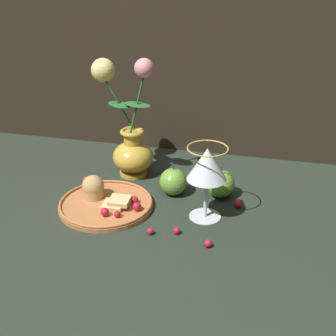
{
  "coord_description": "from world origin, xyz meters",
  "views": [
    {
      "loc": [
        0.25,
        -0.88,
        0.55
      ],
      "look_at": [
        0.04,
        0.01,
        0.1
      ],
      "focal_mm": 50.0,
      "sensor_mm": 36.0,
      "label": 1
    }
  ],
  "objects_px": {
    "plate_with_pastries": "(104,201)",
    "wine_glass": "(207,166)",
    "apple_beside_vase": "(173,182)",
    "apple_near_glass": "(220,184)",
    "vase": "(129,136)"
  },
  "relations": [
    {
      "from": "plate_with_pastries",
      "to": "wine_glass",
      "type": "distance_m",
      "value": 0.26
    },
    {
      "from": "apple_beside_vase",
      "to": "apple_near_glass",
      "type": "bearing_deg",
      "value": 7.72
    },
    {
      "from": "vase",
      "to": "wine_glass",
      "type": "bearing_deg",
      "value": -36.23
    },
    {
      "from": "plate_with_pastries",
      "to": "apple_beside_vase",
      "type": "xyz_separation_m",
      "value": [
        0.14,
        0.09,
        0.02
      ]
    },
    {
      "from": "wine_glass",
      "to": "apple_near_glass",
      "type": "height_order",
      "value": "wine_glass"
    },
    {
      "from": "apple_beside_vase",
      "to": "apple_near_glass",
      "type": "height_order",
      "value": "apple_near_glass"
    },
    {
      "from": "vase",
      "to": "apple_beside_vase",
      "type": "xyz_separation_m",
      "value": [
        0.13,
        -0.08,
        -0.07
      ]
    },
    {
      "from": "apple_beside_vase",
      "to": "wine_glass",
      "type": "bearing_deg",
      "value": -42.66
    },
    {
      "from": "apple_near_glass",
      "to": "plate_with_pastries",
      "type": "bearing_deg",
      "value": -156.51
    },
    {
      "from": "vase",
      "to": "wine_glass",
      "type": "height_order",
      "value": "vase"
    },
    {
      "from": "vase",
      "to": "apple_beside_vase",
      "type": "bearing_deg",
      "value": -31.04
    },
    {
      "from": "vase",
      "to": "apple_near_glass",
      "type": "distance_m",
      "value": 0.26
    },
    {
      "from": "vase",
      "to": "plate_with_pastries",
      "type": "distance_m",
      "value": 0.2
    },
    {
      "from": "apple_beside_vase",
      "to": "apple_near_glass",
      "type": "xyz_separation_m",
      "value": [
        0.11,
        0.01,
        0.0
      ]
    },
    {
      "from": "plate_with_pastries",
      "to": "wine_glass",
      "type": "bearing_deg",
      "value": 2.33
    }
  ]
}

